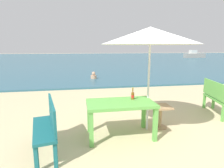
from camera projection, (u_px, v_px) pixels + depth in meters
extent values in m
plane|color=beige|center=(152.00, 139.00, 3.93)|extent=(120.00, 120.00, 0.00)
cube|color=#2D6075|center=(86.00, 58.00, 32.89)|extent=(120.00, 50.00, 0.08)
cube|color=#60B24C|center=(121.00, 103.00, 3.91)|extent=(1.40, 0.80, 0.06)
cube|color=#60B24C|center=(91.00, 130.00, 3.54)|extent=(0.08, 0.08, 0.70)
cube|color=#60B24C|center=(155.00, 125.00, 3.76)|extent=(0.08, 0.08, 0.70)
cube|color=#60B24C|center=(89.00, 117.00, 4.20)|extent=(0.08, 0.08, 0.70)
cube|color=#60B24C|center=(144.00, 113.00, 4.42)|extent=(0.08, 0.08, 0.70)
cylinder|color=brown|center=(133.00, 96.00, 4.09)|extent=(0.06, 0.06, 0.16)
cone|color=brown|center=(133.00, 92.00, 4.07)|extent=(0.06, 0.06, 0.03)
cylinder|color=brown|center=(133.00, 90.00, 4.06)|extent=(0.03, 0.03, 0.09)
cylinder|color=red|center=(133.00, 96.00, 4.09)|extent=(0.07, 0.07, 0.05)
cylinder|color=gold|center=(133.00, 88.00, 4.05)|extent=(0.03, 0.03, 0.01)
cylinder|color=silver|center=(149.00, 81.00, 4.15)|extent=(0.04, 0.04, 2.30)
cone|color=white|center=(150.00, 36.00, 3.97)|extent=(2.10, 2.10, 0.36)
cube|color=tan|center=(161.00, 107.00, 4.36)|extent=(0.44, 0.44, 0.04)
cylinder|color=tan|center=(160.00, 118.00, 4.42)|extent=(0.07, 0.07, 0.50)
cylinder|color=tan|center=(160.00, 127.00, 4.46)|extent=(0.32, 0.32, 0.03)
cube|color=#196066|center=(44.00, 129.00, 3.34)|extent=(0.59, 1.25, 0.05)
cube|color=#196066|center=(52.00, 113.00, 3.35)|extent=(0.28, 1.18, 0.44)
cube|color=#196066|center=(36.00, 130.00, 3.84)|extent=(0.06, 0.06, 0.42)
cube|color=#196066|center=(36.00, 159.00, 2.84)|extent=(0.06, 0.06, 0.42)
cube|color=#196066|center=(51.00, 128.00, 3.94)|extent=(0.06, 0.06, 0.42)
cube|color=#196066|center=(56.00, 155.00, 2.94)|extent=(0.06, 0.06, 0.42)
cube|color=#60B24C|center=(219.00, 99.00, 5.27)|extent=(0.62, 1.25, 0.05)
cube|color=#60B24C|center=(214.00, 89.00, 5.23)|extent=(0.31, 1.18, 0.44)
cube|color=#60B24C|center=(213.00, 102.00, 5.85)|extent=(0.06, 0.06, 0.42)
cube|color=#60B24C|center=(223.00, 114.00, 4.79)|extent=(0.06, 0.06, 0.42)
cube|color=#60B24C|center=(204.00, 102.00, 5.86)|extent=(0.06, 0.06, 0.42)
cylinder|color=tan|center=(94.00, 77.00, 10.96)|extent=(0.34, 0.34, 0.20)
sphere|color=tan|center=(94.00, 73.00, 10.93)|extent=(0.21, 0.21, 0.21)
cube|color=gray|center=(194.00, 56.00, 33.12)|extent=(3.70, 1.01, 0.76)
cube|color=silver|center=(193.00, 52.00, 32.93)|extent=(1.18, 0.76, 0.59)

